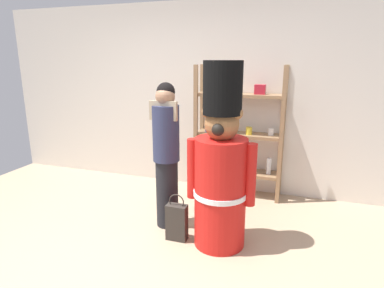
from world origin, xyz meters
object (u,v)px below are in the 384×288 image
Objects in this scene: merchandise_shelf at (238,133)px; teddy_bear_guard at (221,171)px; person_shopper at (166,152)px; shopping_bag at (177,222)px.

merchandise_shelf is 1.34m from teddy_bear_guard.
shopping_bag is at bearing -50.87° from person_shopper.
person_shopper is 3.16× the size of shopping_bag.
merchandise_shelf reaches higher than shopping_bag.
merchandise_shelf is 0.97× the size of teddy_bear_guard.
person_shopper reaches higher than shopping_bag.
person_shopper is at bearing -116.66° from merchandise_shelf.
teddy_bear_guard is at bearing 9.03° from shopping_bag.
teddy_bear_guard is 1.14× the size of person_shopper.
teddy_bear_guard is 0.73m from shopping_bag.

